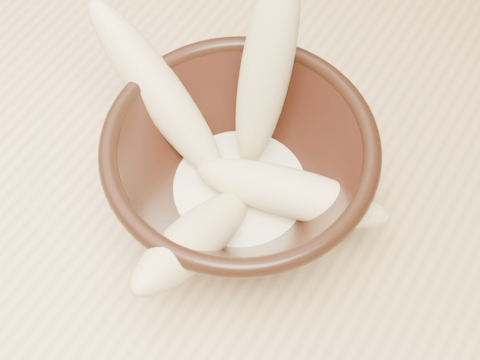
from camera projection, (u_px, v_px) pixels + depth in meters
name	position (u px, v px, depth m)	size (l,w,h in m)	color
table	(142.00, 142.00, 0.69)	(1.20, 0.80, 0.75)	#E2B97C
bowl	(240.00, 174.00, 0.50)	(0.20, 0.20, 0.11)	black
milk_puddle	(240.00, 191.00, 0.53)	(0.11, 0.11, 0.02)	beige
banana_upright	(266.00, 70.00, 0.48)	(0.04, 0.04, 0.17)	#D3C37D
banana_left	(158.00, 92.00, 0.51)	(0.04, 0.04, 0.17)	#D3C37D
banana_across	(290.00, 193.00, 0.49)	(0.04, 0.04, 0.15)	#D3C37D
banana_front	(195.00, 239.00, 0.46)	(0.04, 0.04, 0.14)	#D3C37D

